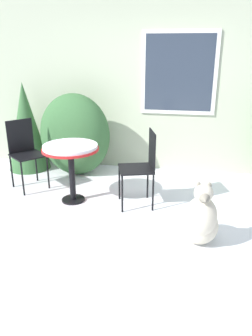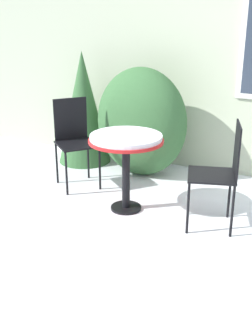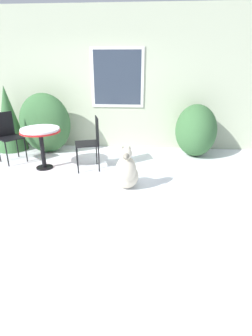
# 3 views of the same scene
# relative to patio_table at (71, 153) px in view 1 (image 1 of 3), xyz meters

# --- Properties ---
(ground_plane) EXTENTS (16.00, 16.00, 0.00)m
(ground_plane) POSITION_rel_patio_table_xyz_m (0.74, -0.68, -0.67)
(ground_plane) COLOR white
(house_wall) EXTENTS (8.00, 0.10, 3.03)m
(house_wall) POSITION_rel_patio_table_xyz_m (0.77, 1.51, 0.85)
(house_wall) COLOR #B2BC9E
(house_wall) RESTS_ON ground_plane
(shrub_left) EXTENTS (1.13, 0.67, 1.31)m
(shrub_left) POSITION_rel_patio_table_xyz_m (-0.28, 0.99, -0.02)
(shrub_left) COLOR #386638
(shrub_left) RESTS_ON ground_plane
(evergreen_bush) EXTENTS (0.69, 0.69, 1.45)m
(evergreen_bush) POSITION_rel_patio_table_xyz_m (-1.16, 1.10, 0.05)
(evergreen_bush) COLOR #386638
(evergreen_bush) RESTS_ON ground_plane
(patio_table) EXTENTS (0.73, 0.73, 0.79)m
(patio_table) POSITION_rel_patio_table_xyz_m (0.00, 0.00, 0.00)
(patio_table) COLOR black
(patio_table) RESTS_ON ground_plane
(patio_chair_near_table) EXTENTS (0.60, 0.60, 0.99)m
(patio_chair_near_table) POSITION_rel_patio_table_xyz_m (-0.82, 0.35, -0.11)
(patio_chair_near_table) COLOR black
(patio_chair_near_table) RESTS_ON ground_plane
(patio_chair_far_side) EXTENTS (0.53, 0.53, 0.99)m
(patio_chair_far_side) POSITION_rel_patio_table_xyz_m (0.93, 0.05, -0.11)
(patio_chair_far_side) COLOR black
(patio_chair_far_side) RESTS_ON ground_plane
(dog) EXTENTS (0.45, 0.64, 0.75)m
(dog) POSITION_rel_patio_table_xyz_m (1.64, -0.76, -0.39)
(dog) COLOR beige
(dog) RESTS_ON ground_plane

